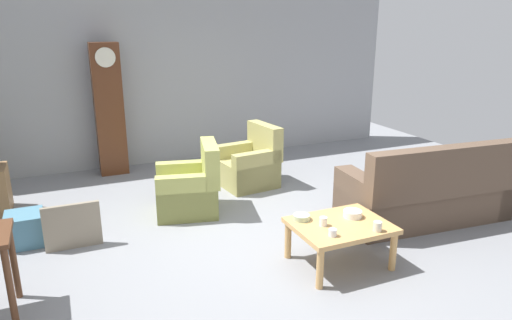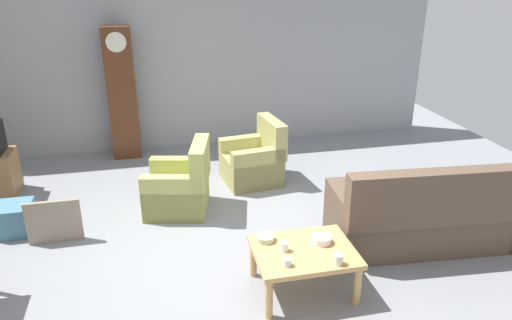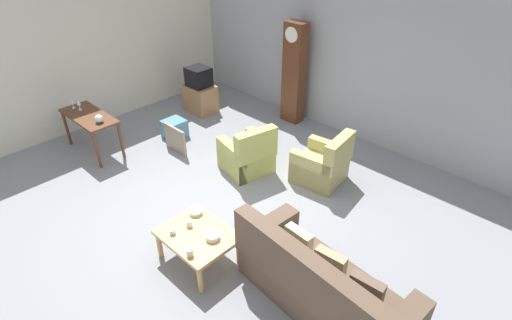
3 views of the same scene
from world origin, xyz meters
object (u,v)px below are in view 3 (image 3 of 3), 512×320
object	(u,v)px
cup_white_porcelain	(189,223)
bowl_shallow_green	(196,212)
framed_picture_leaning	(175,139)
wine_glass_tall	(72,102)
console_table_dark	(90,121)
tv_crt	(199,77)
coffee_table_wood	(198,237)
wine_glass_mid	(79,104)
tv_stand_cabinet	(200,98)
glass_dome_cloche	(99,119)
bowl_white_stacked	(212,236)
storage_box_blue	(174,129)
couch_floral	(321,287)
armchair_olive_near	(248,156)
armchair_olive_far	(322,165)
cup_cream_tall	(190,252)
cup_blue_rimmed	(172,231)
grandfather_clock	(294,74)

from	to	relation	value
cup_white_porcelain	bowl_shallow_green	bearing A→B (deg)	121.15
framed_picture_leaning	wine_glass_tall	xyz separation A→B (m)	(-1.60, -1.11, 0.63)
wine_glass_tall	console_table_dark	bearing A→B (deg)	6.15
tv_crt	framed_picture_leaning	bearing A→B (deg)	-54.77
coffee_table_wood	wine_glass_mid	world-z (taller)	wine_glass_mid
tv_stand_cabinet	coffee_table_wood	bearing A→B (deg)	-39.75
glass_dome_cloche	bowl_shallow_green	bearing A→B (deg)	-3.45
bowl_white_stacked	wine_glass_mid	world-z (taller)	wine_glass_mid
storage_box_blue	glass_dome_cloche	bearing A→B (deg)	-98.56
couch_floral	armchair_olive_near	xyz separation A→B (m)	(-2.63, 1.46, -0.05)
framed_picture_leaning	wine_glass_tall	world-z (taller)	wine_glass_tall
couch_floral	tv_crt	size ratio (longest dim) A/B	4.51
framed_picture_leaning	glass_dome_cloche	world-z (taller)	glass_dome_cloche
coffee_table_wood	cup_white_porcelain	xyz separation A→B (m)	(-0.19, 0.02, 0.11)
storage_box_blue	glass_dome_cloche	xyz separation A→B (m)	(-0.21, -1.39, 0.65)
console_table_dark	wine_glass_mid	world-z (taller)	wine_glass_mid
bowl_white_stacked	bowl_shallow_green	bearing A→B (deg)	163.70
tv_stand_cabinet	bowl_shallow_green	xyz separation A→B (m)	(3.22, -2.70, 0.17)
couch_floral	glass_dome_cloche	world-z (taller)	couch_floral
tv_stand_cabinet	wine_glass_mid	size ratio (longest dim) A/B	3.34
storage_box_blue	console_table_dark	bearing A→B (deg)	-114.37
coffee_table_wood	framed_picture_leaning	size ratio (longest dim) A/B	1.60
couch_floral	tv_crt	xyz separation A→B (m)	(-5.14, 2.46, 0.47)
coffee_table_wood	bowl_white_stacked	bearing A→B (deg)	22.52
armchair_olive_far	cup_cream_tall	xyz separation A→B (m)	(0.13, -2.90, 0.20)
tv_stand_cabinet	cup_blue_rimmed	bearing A→B (deg)	-43.69
couch_floral	tv_stand_cabinet	size ratio (longest dim) A/B	3.18
storage_box_blue	wine_glass_mid	xyz separation A→B (m)	(-0.94, -1.39, 0.71)
grandfather_clock	storage_box_blue	size ratio (longest dim) A/B	5.04
wine_glass_mid	armchair_olive_far	bearing A→B (deg)	28.69
bowl_white_stacked	wine_glass_tall	size ratio (longest dim) A/B	0.99
wine_glass_tall	grandfather_clock	bearing A→B (deg)	57.43
armchair_olive_near	storage_box_blue	xyz separation A→B (m)	(-1.96, -0.14, -0.13)
coffee_table_wood	console_table_dark	bearing A→B (deg)	173.58
grandfather_clock	framed_picture_leaning	distance (m)	2.80
storage_box_blue	cup_blue_rimmed	xyz separation A→B (m)	(2.75, -2.01, 0.31)
couch_floral	wine_glass_tall	bearing A→B (deg)	-178.70
coffee_table_wood	couch_floral	bearing A→B (deg)	16.88
bowl_shallow_green	wine_glass_tall	xyz separation A→B (m)	(-3.77, 0.12, 0.41)
grandfather_clock	cup_white_porcelain	bearing A→B (deg)	-68.90
grandfather_clock	tv_crt	bearing A→B (deg)	-148.64
console_table_dark	tv_crt	world-z (taller)	tv_crt
wine_glass_tall	coffee_table_wood	bearing A→B (deg)	-4.97
cup_blue_rimmed	cup_cream_tall	world-z (taller)	cup_cream_tall
storage_box_blue	bowl_white_stacked	bearing A→B (deg)	-28.26
armchair_olive_near	wine_glass_tall	world-z (taller)	wine_glass_tall
tv_crt	framed_picture_leaning	size ratio (longest dim) A/B	0.80
couch_floral	cup_cream_tall	distance (m)	1.59
grandfather_clock	wine_glass_mid	bearing A→B (deg)	-121.03
armchair_olive_far	tv_stand_cabinet	world-z (taller)	armchair_olive_far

